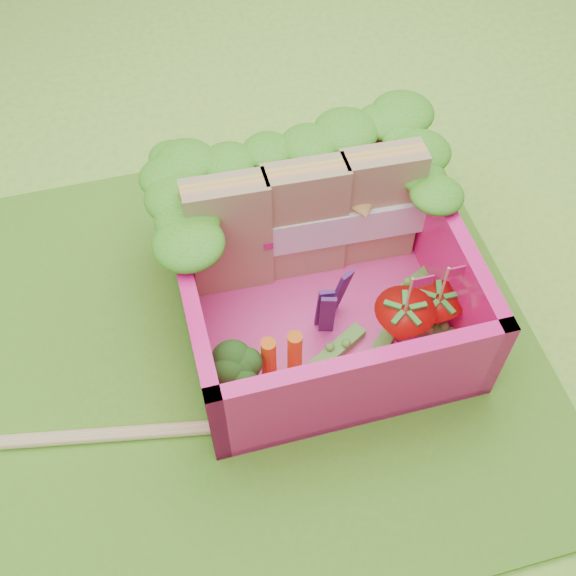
# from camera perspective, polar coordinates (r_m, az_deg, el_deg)

# --- Properties ---
(ground) EXTENTS (14.00, 14.00, 0.00)m
(ground) POSITION_cam_1_polar(r_m,az_deg,el_deg) (3.56, -1.96, -4.48)
(ground) COLOR #85D43C
(ground) RESTS_ON ground
(placemat) EXTENTS (2.60, 2.60, 0.03)m
(placemat) POSITION_cam_1_polar(r_m,az_deg,el_deg) (3.55, -1.97, -4.35)
(placemat) COLOR #5DA425
(placemat) RESTS_ON ground
(bento_floor) EXTENTS (1.30, 1.30, 0.05)m
(bento_floor) POSITION_cam_1_polar(r_m,az_deg,el_deg) (3.61, 2.36, -1.57)
(bento_floor) COLOR #F83F9E
(bento_floor) RESTS_ON placemat
(bento_box) EXTENTS (1.30, 1.30, 0.55)m
(bento_box) POSITION_cam_1_polar(r_m,az_deg,el_deg) (3.41, 2.50, 0.78)
(bento_box) COLOR #FF157D
(bento_box) RESTS_ON placemat
(lettuce_ruffle) EXTENTS (1.43, 0.83, 0.11)m
(lettuce_ruffle) POSITION_cam_1_polar(r_m,az_deg,el_deg) (3.45, 0.47, 10.17)
(lettuce_ruffle) COLOR #25941B
(lettuce_ruffle) RESTS_ON bento_box
(sandwich_stack) EXTENTS (1.25, 0.23, 0.69)m
(sandwich_stack) POSITION_cam_1_polar(r_m,az_deg,el_deg) (3.48, 1.39, 5.33)
(sandwich_stack) COLOR tan
(sandwich_stack) RESTS_ON bento_floor
(broccoli) EXTENTS (0.31, 0.31, 0.24)m
(broccoli) POSITION_cam_1_polar(r_m,az_deg,el_deg) (3.21, -4.56, -6.54)
(broccoli) COLOR #67A650
(broccoli) RESTS_ON bento_floor
(carrot_sticks) EXTENTS (0.19, 0.07, 0.27)m
(carrot_sticks) POSITION_cam_1_polar(r_m,az_deg,el_deg) (3.27, -0.49, -5.36)
(carrot_sticks) COLOR orange
(carrot_sticks) RESTS_ON bento_floor
(purple_wedges) EXTENTS (0.17, 0.15, 0.38)m
(purple_wedges) POSITION_cam_1_polar(r_m,az_deg,el_deg) (3.36, 3.36, -1.37)
(purple_wedges) COLOR #451752
(purple_wedges) RESTS_ON bento_floor
(strawberry_left) EXTENTS (0.28, 0.28, 0.52)m
(strawberry_left) POSITION_cam_1_polar(r_m,az_deg,el_deg) (3.39, 8.96, -3.01)
(strawberry_left) COLOR red
(strawberry_left) RESTS_ON bento_floor
(strawberry_right) EXTENTS (0.23, 0.23, 0.47)m
(strawberry_right) POSITION_cam_1_polar(r_m,az_deg,el_deg) (3.48, 11.59, -1.90)
(strawberry_right) COLOR red
(strawberry_right) RESTS_ON bento_floor
(snap_peas) EXTENTS (0.80, 0.61, 0.05)m
(snap_peas) POSITION_cam_1_polar(r_m,az_deg,el_deg) (3.51, 8.14, -3.32)
(snap_peas) COLOR #56B639
(snap_peas) RESTS_ON bento_floor
(chopsticks) EXTENTS (2.25, 0.46, 0.04)m
(chopsticks) POSITION_cam_1_polar(r_m,az_deg,el_deg) (3.40, -15.61, -11.20)
(chopsticks) COLOR tan
(chopsticks) RESTS_ON placemat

